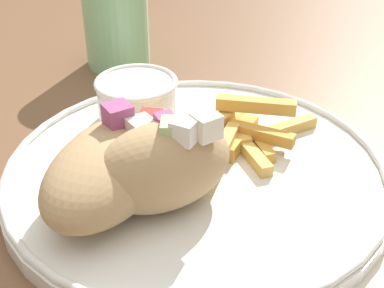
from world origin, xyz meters
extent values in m
cube|color=brown|center=(0.00, 0.00, 0.71)|extent=(1.16, 1.16, 0.04)
cylinder|color=brown|center=(0.51, 0.51, 0.35)|extent=(0.06, 0.06, 0.69)
cylinder|color=white|center=(0.01, 0.00, 0.74)|extent=(0.30, 0.30, 0.01)
torus|color=white|center=(0.01, 0.00, 0.74)|extent=(0.30, 0.30, 0.01)
ellipsoid|color=tan|center=(-0.04, -0.01, 0.77)|extent=(0.12, 0.10, 0.06)
cube|color=silver|center=(-0.02, -0.03, 0.81)|extent=(0.02, 0.02, 0.02)
cube|color=white|center=(-0.04, -0.02, 0.80)|extent=(0.02, 0.02, 0.02)
cube|color=#A34C84|center=(-0.03, 0.00, 0.80)|extent=(0.02, 0.02, 0.01)
cube|color=#B7D693|center=(-0.04, -0.01, 0.80)|extent=(0.02, 0.02, 0.02)
ellipsoid|color=tan|center=(-0.06, 0.03, 0.77)|extent=(0.15, 0.11, 0.05)
cube|color=silver|center=(-0.04, 0.01, 0.79)|extent=(0.02, 0.02, 0.02)
cube|color=red|center=(-0.02, 0.02, 0.79)|extent=(0.02, 0.02, 0.02)
cube|color=#A34C84|center=(-0.04, 0.03, 0.80)|extent=(0.02, 0.02, 0.02)
cube|color=#B7D693|center=(-0.02, 0.05, 0.79)|extent=(0.01, 0.01, 0.01)
cube|color=#E5B251|center=(0.09, -0.03, 0.75)|extent=(0.06, 0.04, 0.01)
cube|color=gold|center=(0.05, -0.01, 0.75)|extent=(0.06, 0.02, 0.01)
cube|color=#E5B251|center=(0.05, -0.03, 0.75)|extent=(0.04, 0.06, 0.01)
cube|color=#E5B251|center=(0.03, 0.00, 0.75)|extent=(0.06, 0.05, 0.01)
cube|color=gold|center=(0.07, -0.02, 0.75)|extent=(0.05, 0.06, 0.01)
cube|color=gold|center=(0.06, -0.01, 0.75)|extent=(0.06, 0.02, 0.01)
cube|color=#E5B251|center=(0.02, -0.02, 0.76)|extent=(0.08, 0.03, 0.01)
cube|color=gold|center=(0.06, -0.03, 0.76)|extent=(0.02, 0.06, 0.01)
cube|color=#E5B251|center=(0.03, 0.01, 0.76)|extent=(0.07, 0.01, 0.01)
cube|color=gold|center=(0.08, -0.01, 0.77)|extent=(0.04, 0.06, 0.01)
cylinder|color=white|center=(0.04, 0.09, 0.76)|extent=(0.07, 0.07, 0.04)
cylinder|color=beige|center=(0.04, 0.09, 0.78)|extent=(0.06, 0.06, 0.01)
torus|color=white|center=(0.04, 0.09, 0.78)|extent=(0.07, 0.07, 0.00)
cylinder|color=#8CCC93|center=(0.15, 0.21, 0.78)|extent=(0.07, 0.07, 0.11)
cylinder|color=silver|center=(0.15, 0.21, 0.77)|extent=(0.06, 0.06, 0.06)
camera|label=1|loc=(-0.27, -0.20, 0.98)|focal=50.00mm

